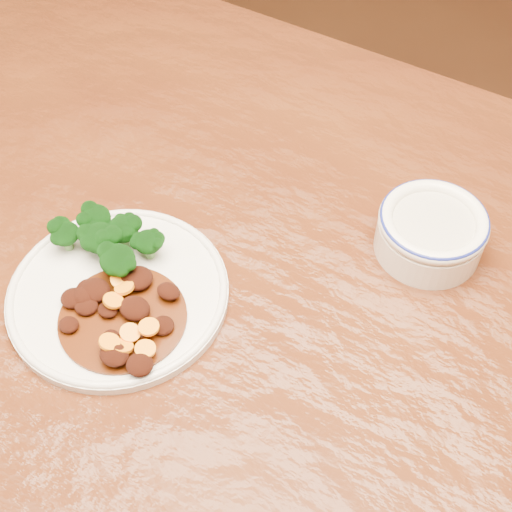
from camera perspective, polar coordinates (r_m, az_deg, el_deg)
The scene contains 5 objects.
dining_table at distance 0.82m, azimuth 1.13°, elevation -6.45°, with size 1.51×0.92×0.75m.
dinner_plate at distance 0.76m, azimuth -10.97°, elevation -2.89°, with size 0.23×0.23×0.01m.
broccoli_florets at distance 0.78m, azimuth -11.63°, elevation 1.45°, with size 0.11×0.07×0.04m.
mince_stew at distance 0.73m, azimuth -10.87°, elevation -4.46°, with size 0.13×0.13×0.03m.
dip_bowl at distance 0.80m, azimuth 13.83°, elevation 1.98°, with size 0.12×0.12×0.05m.
Camera 1 is at (0.22, -0.38, 1.36)m, focal length 50.00 mm.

